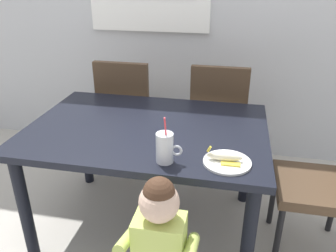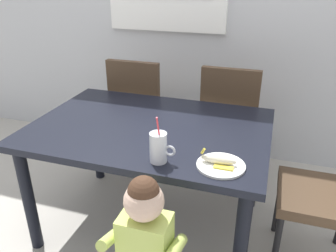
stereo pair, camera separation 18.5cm
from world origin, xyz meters
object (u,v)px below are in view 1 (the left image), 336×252
Objects in this scene: dining_table at (148,140)px; dining_chair_far at (334,175)px; toddler_standing at (160,240)px; milk_cup at (165,149)px; snack_plate at (227,162)px; peeled_banana at (225,157)px; dining_chair_left at (128,109)px; dining_chair_right at (218,115)px.

dining_table is 1.08m from dining_chair_far.
milk_cup is at bearing 97.28° from toddler_standing.
snack_plate is (-0.59, -0.33, 0.21)m from dining_chair_far.
peeled_banana is at bearing 54.23° from toddler_standing.
peeled_banana reaches higher than snack_plate.
snack_plate is 0.03m from peeled_banana.
dining_chair_left is 1.47m from toddler_standing.
dining_chair_right reaches higher than dining_table.
dining_chair_left and dining_chair_right have the same top height.
milk_cup is (-0.88, -0.37, 0.27)m from dining_chair_far.
milk_cup is 1.45× the size of peeled_banana.
snack_plate is at bearing 52.62° from toddler_standing.
dining_chair_far is at bearing 154.02° from dining_chair_left.
toddler_standing is (-0.85, -0.66, -0.02)m from dining_chair_far.
peeled_banana is (0.47, -0.32, 0.13)m from dining_table.
milk_cup reaches higher than toddler_standing.
milk_cup reaches higher than dining_chair_far.
toddler_standing is 4.87× the size of peeled_banana.
dining_chair_far is 0.72m from peeled_banana.
toddler_standing is (0.58, -1.36, -0.02)m from dining_chair_left.
dining_chair_left reaches higher than peeled_banana.
milk_cup is 1.08× the size of snack_plate.
dining_chair_left is at bearing 117.06° from dining_table.
snack_plate reaches higher than dining_table.
dining_table is at bearing 145.70° from snack_plate.
toddler_standing is at bearing -125.77° from peeled_banana.
dining_chair_left is at bearing 129.03° from peeled_banana.
dining_chair_left is 3.86× the size of milk_cup.
dining_chair_left is at bearing 2.24° from dining_chair_right.
dining_chair_right is 1.07m from snack_plate.
dining_table is 1.45× the size of dining_chair_far.
snack_plate is 1.34× the size of peeled_banana.
dining_chair_right is at bearing 94.90° from peeled_banana.
dining_table is 0.59m from snack_plate.
toddler_standing is at bearing -71.29° from dining_table.
milk_cup is at bearing 116.94° from dining_chair_left.
dining_table is 0.82m from dining_chair_right.
dining_table is 1.45× the size of dining_chair_right.
dining_chair_left reaches higher than snack_plate.
dining_chair_right is 1.15× the size of toddler_standing.
dining_chair_right is 1.00× the size of dining_chair_far.
dining_chair_left and dining_chair_far have the same top height.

